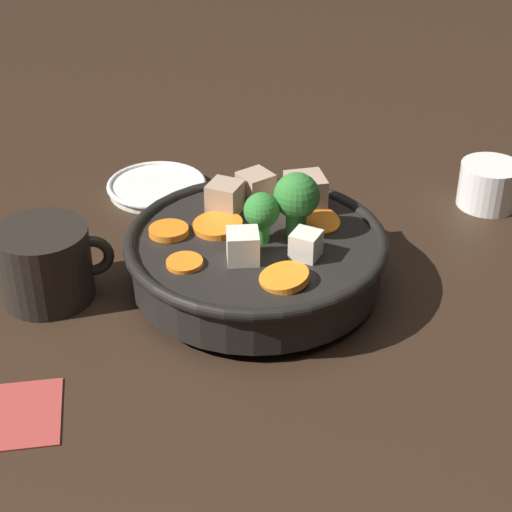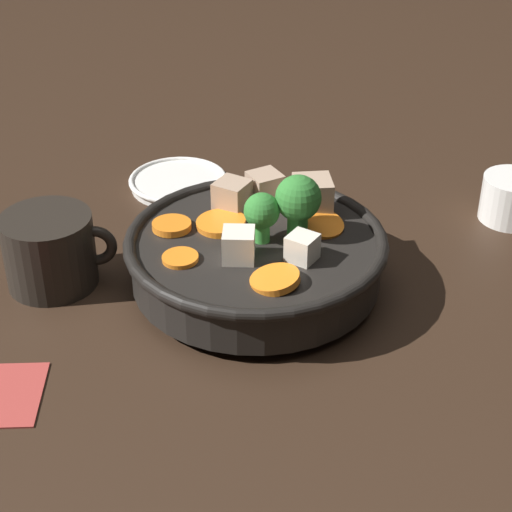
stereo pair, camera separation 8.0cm
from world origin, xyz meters
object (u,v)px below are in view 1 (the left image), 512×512
Objects in this scene: stirfry_bowl at (257,252)px; side_saucer at (157,187)px; dark_mug at (46,264)px; tea_cup at (489,184)px.

stirfry_bowl is 2.16× the size of side_saucer.
dark_mug is at bearing 174.30° from stirfry_bowl.
stirfry_bowl is at bearing -157.87° from tea_cup.
tea_cup is (0.28, 0.11, -0.01)m from stirfry_bowl.
side_saucer is 1.71× the size of tea_cup.
tea_cup reaches higher than side_saucer.
side_saucer is 1.06× the size of dark_mug.
side_saucer is at bearing 58.65° from dark_mug.
stirfry_bowl is 0.22m from side_saucer.
stirfry_bowl is 2.29× the size of dark_mug.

